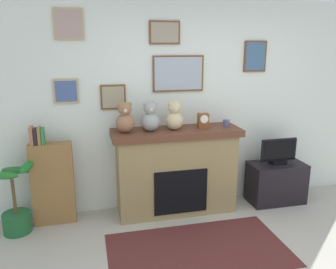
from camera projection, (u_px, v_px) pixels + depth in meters
back_wall at (194, 104)px, 4.43m from camera, size 5.20×0.15×2.60m
fireplace at (176, 170)px, 4.27m from camera, size 1.56×0.53×1.07m
bookshelf at (52, 182)px, 3.99m from camera, size 0.48×0.16×1.18m
potted_plant at (15, 205)px, 3.81m from camera, size 0.50×0.54×0.82m
tv_stand at (276, 182)px, 4.59m from camera, size 0.72×0.40×0.54m
television at (279, 152)px, 4.48m from camera, size 0.49×0.14×0.34m
area_rug at (198, 250)px, 3.55m from camera, size 1.85×1.03×0.01m
candle_jar at (226, 123)px, 4.25m from camera, size 0.08×0.08×0.09m
mantel_clock at (203, 121)px, 4.17m from camera, size 0.12×0.09×0.18m
teddy_bear_grey at (125, 119)px, 3.94m from camera, size 0.22×0.22×0.36m
teddy_bear_brown at (150, 118)px, 4.01m from camera, size 0.22×0.22×0.35m
teddy_bear_cream at (175, 117)px, 4.08m from camera, size 0.22×0.22×0.35m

